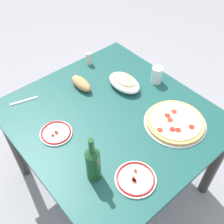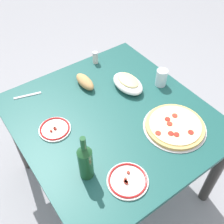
% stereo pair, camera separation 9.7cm
% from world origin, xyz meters
% --- Properties ---
extents(ground_plane, '(8.00, 8.00, 0.00)m').
position_xyz_m(ground_plane, '(0.00, 0.00, 0.00)').
color(ground_plane, gray).
rests_on(ground_plane, ground).
extents(dining_table, '(1.14, 1.07, 0.75)m').
position_xyz_m(dining_table, '(0.00, 0.00, 0.63)').
color(dining_table, '#194C47').
rests_on(dining_table, ground).
extents(pepperoni_pizza, '(0.36, 0.36, 0.03)m').
position_xyz_m(pepperoni_pizza, '(-0.28, -0.23, 0.77)').
color(pepperoni_pizza, '#B7B7BC').
rests_on(pepperoni_pizza, dining_table).
extents(baked_pasta_dish, '(0.24, 0.15, 0.08)m').
position_xyz_m(baked_pasta_dish, '(0.14, -0.23, 0.79)').
color(baked_pasta_dish, white).
rests_on(baked_pasta_dish, dining_table).
extents(wine_bottle, '(0.07, 0.07, 0.28)m').
position_xyz_m(wine_bottle, '(-0.25, 0.33, 0.86)').
color(wine_bottle, '#194723').
rests_on(wine_bottle, dining_table).
extents(water_glass, '(0.07, 0.07, 0.11)m').
position_xyz_m(water_glass, '(0.04, -0.42, 0.81)').
color(water_glass, silver).
rests_on(water_glass, dining_table).
extents(side_plate_near, '(0.18, 0.18, 0.02)m').
position_xyz_m(side_plate_near, '(0.10, 0.32, 0.76)').
color(side_plate_near, white).
rests_on(side_plate_near, dining_table).
extents(side_plate_far, '(0.20, 0.20, 0.02)m').
position_xyz_m(side_plate_far, '(-0.39, 0.19, 0.76)').
color(side_plate_far, white).
rests_on(side_plate_far, dining_table).
extents(bread_loaf, '(0.18, 0.07, 0.07)m').
position_xyz_m(bread_loaf, '(0.32, -0.01, 0.79)').
color(bread_loaf, tan).
rests_on(bread_loaf, dining_table).
extents(spice_shaker, '(0.04, 0.04, 0.09)m').
position_xyz_m(spice_shaker, '(0.49, -0.20, 0.79)').
color(spice_shaker, silver).
rests_on(spice_shaker, dining_table).
extents(fork_left, '(0.06, 0.17, 0.00)m').
position_xyz_m(fork_left, '(0.45, 0.33, 0.75)').
color(fork_left, '#B7B7BC').
rests_on(fork_left, dining_table).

